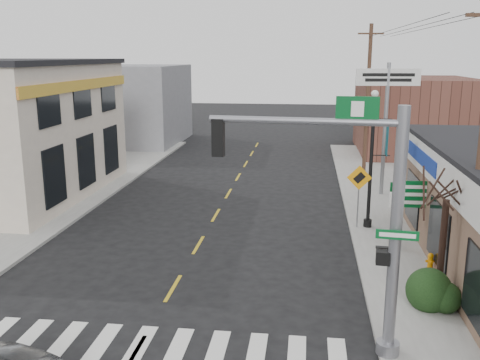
# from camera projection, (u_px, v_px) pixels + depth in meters

# --- Properties ---
(ground) EXTENTS (140.00, 140.00, 0.00)m
(ground) POSITION_uv_depth(u_px,v_px,m) (133.00, 357.00, 13.15)
(ground) COLOR black
(ground) RESTS_ON ground
(sidewalk_right) EXTENTS (6.00, 38.00, 0.13)m
(sidewalk_right) POSITION_uv_depth(u_px,v_px,m) (412.00, 215.00, 24.59)
(sidewalk_right) COLOR gray
(sidewalk_right) RESTS_ON ground
(sidewalk_left) EXTENTS (6.00, 38.00, 0.13)m
(sidewalk_left) POSITION_uv_depth(u_px,v_px,m) (42.00, 202.00, 26.79)
(sidewalk_left) COLOR gray
(sidewalk_left) RESTS_ON ground
(center_line) EXTENTS (0.12, 56.00, 0.01)m
(center_line) POSITION_uv_depth(u_px,v_px,m) (198.00, 245.00, 20.87)
(center_line) COLOR gold
(center_line) RESTS_ON ground
(crosswalk) EXTENTS (11.00, 2.20, 0.01)m
(crosswalk) POSITION_uv_depth(u_px,v_px,m) (138.00, 348.00, 13.53)
(crosswalk) COLOR silver
(crosswalk) RESTS_ON ground
(bldg_distant_right) EXTENTS (8.00, 10.00, 5.60)m
(bldg_distant_right) POSITION_uv_depth(u_px,v_px,m) (414.00, 116.00, 40.01)
(bldg_distant_right) COLOR brown
(bldg_distant_right) RESTS_ON ground
(bldg_distant_left) EXTENTS (9.00, 10.00, 6.40)m
(bldg_distant_left) POSITION_uv_depth(u_px,v_px,m) (126.00, 104.00, 44.67)
(bldg_distant_left) COLOR gray
(bldg_distant_left) RESTS_ON ground
(traffic_signal_pole) EXTENTS (4.91, 0.38, 6.22)m
(traffic_signal_pole) POSITION_uv_depth(u_px,v_px,m) (365.00, 207.00, 12.31)
(traffic_signal_pole) COLOR gray
(traffic_signal_pole) RESTS_ON sidewalk_right
(guide_sign) EXTENTS (1.61, 0.14, 2.83)m
(guide_sign) POSITION_uv_depth(u_px,v_px,m) (415.00, 202.00, 19.70)
(guide_sign) COLOR #4C3223
(guide_sign) RESTS_ON sidewalk_right
(fire_hydrant) EXTENTS (0.20, 0.20, 0.64)m
(fire_hydrant) POSITION_uv_depth(u_px,v_px,m) (430.00, 261.00, 17.94)
(fire_hydrant) COLOR orange
(fire_hydrant) RESTS_ON sidewalk_right
(ped_crossing_sign) EXTENTS (1.03, 0.07, 2.66)m
(ped_crossing_sign) POSITION_uv_depth(u_px,v_px,m) (359.00, 185.00, 22.22)
(ped_crossing_sign) COLOR gray
(ped_crossing_sign) RESTS_ON sidewalk_right
(lamp_post) EXTENTS (0.74, 0.59, 5.74)m
(lamp_post) POSITION_uv_depth(u_px,v_px,m) (373.00, 149.00, 21.92)
(lamp_post) COLOR black
(lamp_post) RESTS_ON sidewalk_right
(dance_center_sign) EXTENTS (3.17, 0.20, 6.74)m
(dance_center_sign) POSITION_uv_depth(u_px,v_px,m) (387.00, 96.00, 26.88)
(dance_center_sign) COLOR gray
(dance_center_sign) RESTS_ON sidewalk_right
(bare_tree) EXTENTS (2.31, 2.31, 4.61)m
(bare_tree) POSITION_uv_depth(u_px,v_px,m) (448.00, 181.00, 15.13)
(bare_tree) COLOR black
(bare_tree) RESTS_ON sidewalk_right
(shrub_front) EXTENTS (1.32, 1.32, 0.99)m
(shrub_front) POSITION_uv_depth(u_px,v_px,m) (429.00, 290.00, 15.39)
(shrub_front) COLOR #1F3617
(shrub_front) RESTS_ON sidewalk_right
(shrub_back) EXTENTS (1.04, 1.04, 0.78)m
(shrub_back) POSITION_uv_depth(u_px,v_px,m) (469.00, 241.00, 19.77)
(shrub_back) COLOR #173214
(shrub_back) RESTS_ON sidewalk_right
(utility_pole_far) EXTENTS (1.55, 0.23, 8.92)m
(utility_pole_far) POSITION_uv_depth(u_px,v_px,m) (368.00, 97.00, 32.55)
(utility_pole_far) COLOR #41251E
(utility_pole_far) RESTS_ON sidewalk_right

